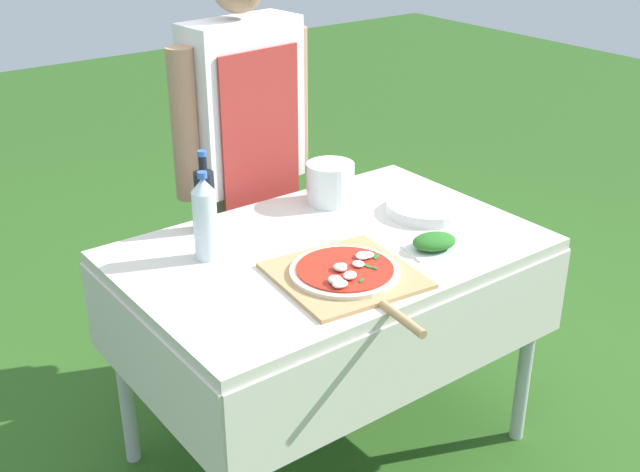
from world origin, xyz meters
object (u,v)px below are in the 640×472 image
object	(u,v)px
oil_bottle	(205,199)
mixing_tub	(330,183)
pizza_on_peel	(347,274)
herb_container	(434,243)
person_cook	(245,145)
plate_stack	(427,208)
prep_table	(329,273)
water_bottle	(205,218)

from	to	relation	value
oil_bottle	mixing_tub	world-z (taller)	oil_bottle
pizza_on_peel	mixing_tub	size ratio (longest dim) A/B	3.48
herb_container	person_cook	bearing A→B (deg)	100.04
herb_container	plate_stack	bearing A→B (deg)	50.37
herb_container	prep_table	bearing A→B (deg)	136.78
water_bottle	herb_container	world-z (taller)	water_bottle
pizza_on_peel	plate_stack	size ratio (longest dim) A/B	2.04
water_bottle	herb_container	bearing A→B (deg)	-32.63
pizza_on_peel	oil_bottle	world-z (taller)	oil_bottle
prep_table	pizza_on_peel	xyz separation A→B (m)	(-0.09, -0.20, 0.11)
mixing_tub	plate_stack	world-z (taller)	mixing_tub
prep_table	pizza_on_peel	distance (m)	0.24
person_cook	herb_container	bearing A→B (deg)	93.89
oil_bottle	pizza_on_peel	bearing A→B (deg)	-74.26
oil_bottle	herb_container	distance (m)	0.71
pizza_on_peel	herb_container	bearing A→B (deg)	3.30
water_bottle	plate_stack	distance (m)	0.76
prep_table	plate_stack	bearing A→B (deg)	0.29
prep_table	water_bottle	size ratio (longest dim) A/B	4.69
pizza_on_peel	prep_table	bearing A→B (deg)	71.18
oil_bottle	plate_stack	xyz separation A→B (m)	(0.64, -0.32, -0.08)
oil_bottle	plate_stack	size ratio (longest dim) A/B	0.95
water_bottle	person_cook	bearing A→B (deg)	47.30
person_cook	oil_bottle	distance (m)	0.42
oil_bottle	mixing_tub	distance (m)	0.44
oil_bottle	mixing_tub	xyz separation A→B (m)	(0.44, -0.06, -0.03)
prep_table	person_cook	distance (m)	0.64
pizza_on_peel	plate_stack	distance (m)	0.53
prep_table	pizza_on_peel	bearing A→B (deg)	-115.02
person_cook	pizza_on_peel	distance (m)	0.82
prep_table	plate_stack	world-z (taller)	plate_stack
prep_table	mixing_tub	world-z (taller)	mixing_tub
herb_container	plate_stack	world-z (taller)	herb_container
person_cook	water_bottle	bearing A→B (deg)	41.15
herb_container	mixing_tub	xyz separation A→B (m)	(-0.02, 0.47, 0.04)
prep_table	herb_container	distance (m)	0.33
mixing_tub	plate_stack	distance (m)	0.33
oil_bottle	herb_container	bearing A→B (deg)	-49.05
oil_bottle	prep_table	bearing A→B (deg)	-53.56
pizza_on_peel	plate_stack	xyz separation A→B (m)	(0.49, 0.20, 0.00)
water_bottle	plate_stack	size ratio (longest dim) A/B	0.97
person_cook	herb_container	size ratio (longest dim) A/B	8.42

